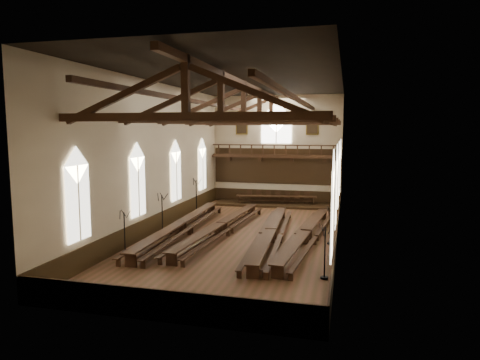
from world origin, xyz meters
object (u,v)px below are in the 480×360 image
object	(u,v)px
refectory_row_a	(181,225)
high_table	(276,197)
candelabrum_left_near	(125,240)
candelabrum_right_near	(325,262)
refectory_row_c	(270,232)
refectory_row_d	(306,233)
candelabrum_right_far	(334,208)
candelabrum_left_far	(196,202)
candelabrum_left_mid	(162,220)
refectory_row_b	(221,226)
dais	(276,204)
candelabrum_right_mid	(330,233)

from	to	relation	value
refectory_row_a	high_table	bearing A→B (deg)	69.58
candelabrum_left_near	candelabrum_right_near	xyz separation A→B (m)	(11.10, -1.63, 0.05)
refectory_row_c	high_table	bearing A→B (deg)	97.56
refectory_row_d	refectory_row_a	bearing A→B (deg)	179.09
refectory_row_c	candelabrum_right_far	bearing A→B (deg)	65.79
high_table	candelabrum_left_far	bearing A→B (deg)	-139.32
candelabrum_left_near	candelabrum_left_mid	xyz separation A→B (m)	(-0.00, 5.05, 0.07)
refectory_row_a	candelabrum_right_near	xyz separation A→B (m)	(9.71, -6.47, 0.19)
refectory_row_b	candelabrum_right_near	distance (m)	9.94
refectory_row_d	dais	size ratio (longest dim) A/B	1.28
refectory_row_a	candelabrum_left_mid	size ratio (longest dim) A/B	5.68
candelabrum_left_far	dais	bearing A→B (deg)	40.68
candelabrum_right_mid	refectory_row_d	bearing A→B (deg)	174.14
refectory_row_d	high_table	bearing A→B (deg)	107.53
refectory_row_c	candelabrum_left_far	size ratio (longest dim) A/B	5.06
refectory_row_c	candelabrum_right_near	size ratio (longest dim) A/B	5.66
candelabrum_left_near	candelabrum_right_far	distance (m)	16.74
refectory_row_b	candelabrum_right_near	size ratio (longest dim) A/B	5.70
high_table	candelabrum_left_mid	xyz separation A→B (m)	(-5.85, -11.76, 0.03)
refectory_row_c	candelabrum_left_near	bearing A→B (deg)	-149.05
candelabrum_left_near	candelabrum_left_far	size ratio (longest dim) A/B	0.84
refectory_row_c	candelabrum_right_far	xyz separation A→B (m)	(3.62, 8.04, 0.19)
refectory_row_c	dais	distance (m)	12.43
refectory_row_c	candelabrum_left_near	xyz separation A→B (m)	(-7.48, -4.49, 0.17)
candelabrum_left_near	candelabrum_left_far	xyz separation A→B (m)	(0.00, 11.78, 0.15)
refectory_row_d	refectory_row_c	bearing A→B (deg)	-174.25
candelabrum_left_mid	refectory_row_b	bearing A→B (deg)	4.52
refectory_row_a	candelabrum_left_near	size ratio (longest dim) A/B	6.22
high_table	candelabrum_left_near	world-z (taller)	candelabrum_left_near
candelabrum_left_mid	high_table	bearing A→B (deg)	63.55
refectory_row_c	candelabrum_right_near	distance (m)	7.11
refectory_row_a	refectory_row_c	bearing A→B (deg)	-3.31
candelabrum_left_far	candelabrum_right_mid	bearing A→B (deg)	-33.02
refectory_row_c	candelabrum_left_mid	size ratio (longest dim) A/B	5.53
candelabrum_right_far	candelabrum_left_far	bearing A→B (deg)	-176.11
refectory_row_c	candelabrum_right_mid	xyz separation A→B (m)	(3.62, 0.07, 0.15)
candelabrum_left_near	high_table	bearing A→B (deg)	70.81
refectory_row_d	candelabrum_right_mid	world-z (taller)	candelabrum_right_mid
refectory_row_a	candelabrum_right_near	distance (m)	11.66
refectory_row_b	candelabrum_left_mid	bearing A→B (deg)	-175.48
refectory_row_a	candelabrum_left_mid	bearing A→B (deg)	171.59
refectory_row_b	refectory_row_c	distance (m)	3.56
refectory_row_a	candelabrum_left_far	world-z (taller)	candelabrum_left_far
refectory_row_d	dais	xyz separation A→B (m)	(-3.82, 12.09, -0.46)
candelabrum_left_mid	candelabrum_right_near	distance (m)	12.95
refectory_row_b	high_table	size ratio (longest dim) A/B	2.02
refectory_row_b	candelabrum_right_mid	distance (m)	7.11
refectory_row_c	candelabrum_left_mid	world-z (taller)	candelabrum_left_mid
candelabrum_left_near	candelabrum_left_mid	bearing A→B (deg)	90.00
candelabrum_left_mid	candelabrum_right_near	xyz separation A→B (m)	(11.10, -6.67, -0.02)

